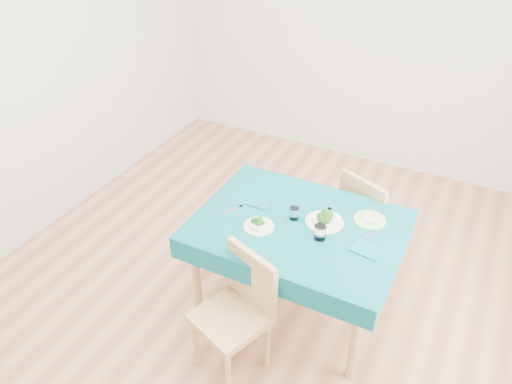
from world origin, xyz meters
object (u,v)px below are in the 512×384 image
at_px(chair_near, 230,310).
at_px(bowl_far, 325,218).
at_px(chair_far, 376,208).
at_px(bowl_near, 259,223).
at_px(table, 296,266).
at_px(side_plate, 370,220).

bearing_deg(chair_near, bowl_far, 88.57).
bearing_deg(chair_far, bowl_far, 97.75).
relative_size(chair_near, bowl_near, 4.92).
height_order(table, chair_near, chair_near).
bearing_deg(chair_far, bowl_near, 82.12).
bearing_deg(bowl_near, bowl_far, 33.19).
bearing_deg(bowl_far, chair_far, 73.67).
distance_m(chair_near, bowl_far, 0.86).
height_order(chair_far, bowl_far, chair_far).
xyz_separation_m(chair_near, side_plate, (0.56, 0.92, 0.26)).
relative_size(chair_near, side_plate, 4.71).
xyz_separation_m(chair_near, bowl_near, (-0.07, 0.51, 0.28)).
distance_m(chair_far, bowl_far, 0.74).
relative_size(bowl_near, side_plate, 0.96).
distance_m(table, chair_near, 0.69).
distance_m(chair_near, chair_far, 1.50).
height_order(chair_far, side_plate, chair_far).
xyz_separation_m(table, side_plate, (0.41, 0.25, 0.38)).
xyz_separation_m(bowl_near, bowl_far, (0.37, 0.24, 0.01)).
bearing_deg(bowl_far, table, -149.20).
bearing_deg(chair_far, chair_near, 94.79).
bearing_deg(side_plate, table, -148.51).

